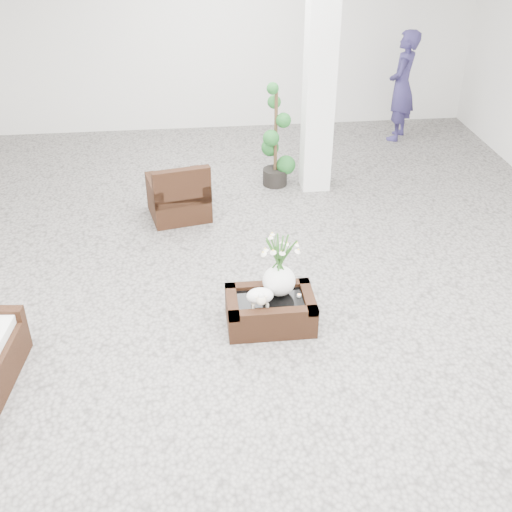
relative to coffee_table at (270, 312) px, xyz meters
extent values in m
plane|color=gray|center=(-0.11, 0.46, -0.16)|extent=(11.00, 11.00, 0.00)
cube|color=white|center=(1.09, 3.26, 1.59)|extent=(0.40, 0.40, 3.50)
cube|color=#351D0F|center=(0.00, 0.00, 0.00)|extent=(0.90, 0.60, 0.31)
ellipsoid|color=white|center=(-0.12, -0.10, 0.26)|extent=(0.28, 0.23, 0.21)
cylinder|color=white|center=(0.30, 0.02, 0.17)|extent=(0.04, 0.04, 0.03)
cube|color=#351D0F|center=(-0.93, 2.55, 0.25)|extent=(0.89, 0.87, 0.81)
imported|color=navy|center=(2.91, 5.06, 0.77)|extent=(0.73, 0.81, 1.85)
camera|label=1|loc=(-0.72, -5.17, 3.91)|focal=43.97mm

